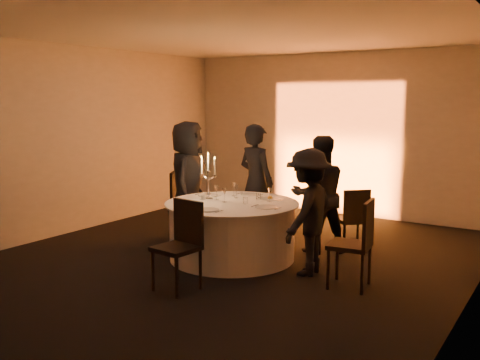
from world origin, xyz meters
The scene contains 30 objects.
floor centered at (0.00, 0.00, 0.00)m, with size 7.00×7.00×0.00m, color black.
ceiling centered at (0.00, 0.00, 3.00)m, with size 7.00×7.00×0.00m, color silver.
wall_back centered at (0.00, 3.50, 1.50)m, with size 7.00×7.00×0.00m, color #B4B0A7.
wall_left centered at (-3.00, 0.00, 1.50)m, with size 7.00×7.00×0.00m, color #B4B0A7.
wall_right centered at (3.00, 0.00, 1.50)m, with size 7.00×7.00×0.00m, color #B4B0A7.
uplighter_fixture centered at (0.00, 3.20, 0.05)m, with size 0.25×0.12×0.10m, color black.
banquet_table centered at (0.00, 0.00, 0.38)m, with size 1.80×1.80×0.77m.
chair_left centered at (-1.39, 0.65, 0.57)m, with size 0.60×0.60×1.01m.
chair_back_left centered at (-0.28, 1.37, 0.54)m, with size 0.49×0.49×0.96m.
chair_back_right centered at (1.25, 1.24, 0.50)m, with size 0.56×0.56×0.90m.
chair_right centered at (1.84, -0.21, 0.58)m, with size 0.50×0.50×1.03m.
chair_front centered at (0.16, -1.28, 0.57)m, with size 0.49×0.49×1.01m.
guest_left centered at (-1.15, 0.50, 0.91)m, with size 0.89×0.58×1.82m, color black.
guest_back_left centered at (-0.27, 1.08, 0.89)m, with size 0.65×0.42×1.77m, color black.
guest_back_right centered at (0.85, 0.92, 0.82)m, with size 0.80×0.62×1.65m, color black.
guest_right centered at (1.14, -0.04, 0.78)m, with size 1.01×0.58×1.56m, color black.
plate_left centered at (-0.58, 0.25, 0.78)m, with size 0.36×0.29×0.01m.
plate_back_left centered at (-0.11, 0.63, 0.78)m, with size 0.36×0.26×0.01m.
plate_back_right centered at (0.32, 0.47, 0.79)m, with size 0.35×0.30×0.08m.
plate_right centered at (0.56, -0.05, 0.78)m, with size 0.36×0.28×0.01m.
plate_front centered at (0.03, -0.59, 0.78)m, with size 0.36×0.27×0.01m.
coffee_cup centered at (-0.45, -0.03, 0.80)m, with size 0.11×0.11×0.07m.
candelabra centered at (-0.39, 0.00, 1.00)m, with size 0.28×0.13×0.66m.
wine_glass_a centered at (-0.09, -0.04, 0.91)m, with size 0.07×0.07×0.19m.
wine_glass_b centered at (-0.25, 0.42, 0.91)m, with size 0.07×0.07×0.19m.
wine_glass_c centered at (0.41, 0.30, 0.91)m, with size 0.07×0.07×0.19m.
wine_glass_d centered at (-0.30, 0.06, 0.91)m, with size 0.07×0.07×0.19m.
wine_glass_e centered at (-0.13, 0.31, 0.91)m, with size 0.07×0.07×0.19m.
tumbler_a centered at (0.20, 0.02, 0.82)m, with size 0.07×0.07×0.09m, color silver.
tumbler_b centered at (0.21, 0.34, 0.82)m, with size 0.07×0.07×0.09m, color silver.
Camera 1 is at (3.89, -5.87, 2.13)m, focal length 40.00 mm.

